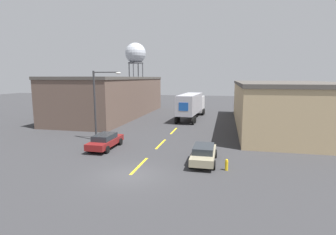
% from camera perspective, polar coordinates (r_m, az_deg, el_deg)
% --- Properties ---
extents(ground_plane, '(160.00, 160.00, 0.00)m').
position_cam_1_polar(ground_plane, '(18.29, -8.32, -12.38)').
color(ground_plane, '#333335').
extents(road_centerline, '(0.20, 17.09, 0.01)m').
position_cam_1_polar(road_centerline, '(26.17, -1.57, -5.78)').
color(road_centerline, yellow).
rests_on(road_centerline, ground_plane).
extents(warehouse_left, '(10.18, 26.90, 6.66)m').
position_cam_1_polar(warehouse_left, '(45.96, -11.81, 4.52)').
color(warehouse_left, brown).
rests_on(warehouse_left, ground_plane).
extents(warehouse_right, '(12.65, 26.56, 5.97)m').
position_cam_1_polar(warehouse_right, '(38.09, 24.17, 2.58)').
color(warehouse_right, tan).
rests_on(warehouse_right, ground_plane).
extents(semi_truck, '(3.35, 12.89, 4.02)m').
position_cam_1_polar(semi_truck, '(41.98, 5.19, 2.97)').
color(semi_truck, silver).
rests_on(semi_truck, ground_plane).
extents(parked_car_left_near, '(1.93, 4.72, 1.38)m').
position_cam_1_polar(parked_car_left_near, '(25.07, -13.50, -4.94)').
color(parked_car_left_near, maroon).
rests_on(parked_car_left_near, ground_plane).
extents(parked_car_right_near, '(1.93, 4.72, 1.38)m').
position_cam_1_polar(parked_car_right_near, '(20.65, 7.78, -7.73)').
color(parked_car_right_near, tan).
rests_on(parked_car_right_near, ground_plane).
extents(water_tower, '(5.95, 5.95, 16.43)m').
position_cam_1_polar(water_tower, '(78.45, -7.07, 13.56)').
color(water_tower, '#47474C').
rests_on(water_tower, ground_plane).
extents(street_lamp, '(3.06, 0.32, 7.22)m').
position_cam_1_polar(street_lamp, '(27.86, -14.93, 3.77)').
color(street_lamp, '#2D2D30').
rests_on(street_lamp, ground_plane).
extents(fire_hydrant, '(0.22, 0.22, 0.83)m').
position_cam_1_polar(fire_hydrant, '(19.36, 12.63, -10.00)').
color(fire_hydrant, gold).
rests_on(fire_hydrant, ground_plane).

